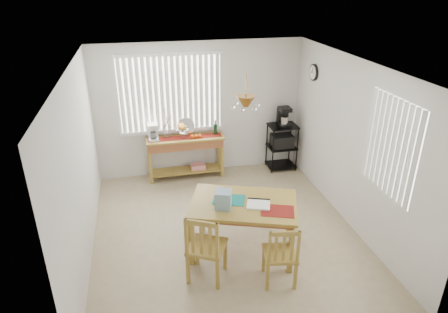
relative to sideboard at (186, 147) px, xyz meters
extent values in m
cube|color=tan|center=(0.33, -2.02, -0.63)|extent=(4.00, 4.50, 0.01)
cube|color=silver|center=(0.33, 0.28, 0.67)|extent=(4.00, 0.10, 2.60)
cube|color=silver|center=(0.33, -4.32, 0.67)|extent=(4.00, 0.10, 2.60)
cube|color=silver|center=(-1.72, -2.02, 0.67)|extent=(0.10, 4.50, 2.60)
cube|color=silver|center=(2.38, -2.02, 0.67)|extent=(0.10, 4.50, 2.60)
cube|color=white|center=(0.33, -2.02, 2.02)|extent=(4.00, 4.50, 0.10)
cube|color=white|center=(-0.22, 0.22, 1.02)|extent=(1.90, 0.01, 1.40)
cube|color=white|center=(-1.12, 0.21, 1.02)|extent=(0.07, 0.03, 1.40)
cube|color=white|center=(-1.01, 0.21, 1.02)|extent=(0.07, 0.03, 1.40)
cube|color=white|center=(-0.91, 0.21, 1.02)|extent=(0.07, 0.03, 1.40)
cube|color=white|center=(-0.80, 0.21, 1.02)|extent=(0.07, 0.03, 1.40)
cube|color=white|center=(-0.70, 0.21, 1.02)|extent=(0.07, 0.03, 1.40)
cube|color=white|center=(-0.59, 0.21, 1.02)|extent=(0.07, 0.03, 1.40)
cube|color=white|center=(-0.48, 0.21, 1.02)|extent=(0.07, 0.03, 1.40)
cube|color=white|center=(-0.38, 0.21, 1.02)|extent=(0.07, 0.03, 1.40)
cube|color=white|center=(-0.27, 0.21, 1.02)|extent=(0.07, 0.03, 1.40)
cube|color=white|center=(-0.17, 0.21, 1.02)|extent=(0.07, 0.03, 1.40)
cube|color=white|center=(-0.06, 0.21, 1.02)|extent=(0.07, 0.03, 1.40)
cube|color=white|center=(0.04, 0.21, 1.02)|extent=(0.07, 0.03, 1.40)
cube|color=white|center=(0.15, 0.21, 1.02)|extent=(0.07, 0.03, 1.40)
cube|color=white|center=(0.25, 0.21, 1.02)|extent=(0.07, 0.03, 1.40)
cube|color=white|center=(0.36, 0.21, 1.02)|extent=(0.07, 0.03, 1.40)
cube|color=white|center=(0.47, 0.21, 1.02)|extent=(0.07, 0.03, 1.40)
cube|color=white|center=(0.57, 0.21, 1.02)|extent=(0.07, 0.03, 1.40)
cube|color=white|center=(0.68, 0.21, 1.02)|extent=(0.07, 0.03, 1.40)
cube|color=white|center=(-0.22, 0.20, 0.29)|extent=(1.98, 0.06, 0.06)
cube|color=white|center=(-0.22, 0.20, 1.75)|extent=(1.98, 0.06, 0.06)
cube|color=white|center=(2.32, -2.92, 1.02)|extent=(0.01, 1.10, 1.30)
cube|color=white|center=(2.31, -3.42, 1.02)|extent=(0.03, 0.07, 1.30)
cube|color=white|center=(2.31, -3.31, 1.02)|extent=(0.03, 0.07, 1.30)
cube|color=white|center=(2.31, -3.20, 1.02)|extent=(0.03, 0.07, 1.30)
cube|color=white|center=(2.31, -3.09, 1.02)|extent=(0.03, 0.07, 1.30)
cube|color=white|center=(2.31, -2.98, 1.02)|extent=(0.03, 0.07, 1.30)
cube|color=white|center=(2.31, -2.87, 1.02)|extent=(0.03, 0.07, 1.30)
cube|color=white|center=(2.31, -2.76, 1.02)|extent=(0.03, 0.07, 1.30)
cube|color=white|center=(2.31, -2.65, 1.02)|extent=(0.03, 0.07, 1.30)
cube|color=white|center=(2.31, -2.54, 1.02)|extent=(0.03, 0.07, 1.30)
cube|color=white|center=(2.31, -2.43, 1.02)|extent=(0.03, 0.07, 1.30)
cylinder|color=black|center=(2.30, -0.47, 1.45)|extent=(0.04, 0.30, 0.30)
cylinder|color=white|center=(2.28, -0.47, 1.45)|extent=(0.01, 0.25, 0.25)
cylinder|color=brown|center=(0.48, -2.48, 1.80)|extent=(0.01, 0.01, 0.34)
cone|color=brown|center=(0.48, -2.48, 1.62)|extent=(0.24, 0.24, 0.14)
sphere|color=white|center=(0.64, -2.48, 1.56)|extent=(0.05, 0.05, 0.05)
sphere|color=white|center=(0.56, -2.34, 1.56)|extent=(0.05, 0.05, 0.05)
sphere|color=white|center=(0.40, -2.34, 1.56)|extent=(0.05, 0.05, 0.05)
sphere|color=white|center=(0.32, -2.48, 1.56)|extent=(0.05, 0.05, 0.05)
sphere|color=white|center=(0.40, -2.62, 1.56)|extent=(0.05, 0.05, 0.05)
sphere|color=white|center=(0.56, -2.62, 1.56)|extent=(0.05, 0.05, 0.05)
cube|color=#A48537|center=(-0.01, 0.00, 0.19)|extent=(1.49, 0.42, 0.04)
cube|color=#985632|center=(-0.01, 0.00, 0.09)|extent=(1.43, 0.38, 0.15)
cube|color=#A48537|center=(-0.71, -0.16, -0.31)|extent=(0.06, 0.06, 0.64)
cube|color=#A48537|center=(0.69, -0.16, -0.31)|extent=(0.06, 0.06, 0.64)
cube|color=#A48537|center=(-0.71, 0.16, -0.31)|extent=(0.06, 0.06, 0.64)
cube|color=#A48537|center=(0.69, 0.16, -0.31)|extent=(0.06, 0.06, 0.64)
cube|color=#A48537|center=(-0.01, 0.00, -0.49)|extent=(1.38, 0.36, 0.03)
cube|color=red|center=(0.22, 0.00, -0.43)|extent=(0.28, 0.20, 0.09)
cube|color=maroon|center=(-0.01, 0.00, 0.21)|extent=(1.41, 0.23, 0.01)
cube|color=white|center=(-0.60, 0.00, 0.23)|extent=(0.19, 0.22, 0.05)
cube|color=white|center=(-0.60, 0.07, 0.35)|extent=(0.19, 0.07, 0.28)
cube|color=white|center=(-0.60, -0.02, 0.50)|extent=(0.19, 0.20, 0.07)
cylinder|color=white|center=(-0.60, -0.03, 0.32)|extent=(0.12, 0.12, 0.12)
cylinder|color=white|center=(-0.06, -0.02, 0.26)|extent=(0.05, 0.05, 0.09)
cone|color=white|center=(-0.06, -0.02, 0.34)|extent=(0.24, 0.24, 0.08)
sphere|color=#B54718|center=(-0.01, -0.02, 0.42)|extent=(0.07, 0.07, 0.07)
sphere|color=#B54718|center=(-0.06, 0.03, 0.42)|extent=(0.07, 0.07, 0.07)
sphere|color=#B54718|center=(-0.10, -0.02, 0.42)|extent=(0.07, 0.07, 0.07)
sphere|color=#B54718|center=(-0.06, -0.07, 0.42)|extent=(0.07, 0.07, 0.07)
sphere|color=#E9560C|center=(0.12, -0.07, 0.25)|extent=(0.07, 0.07, 0.07)
sphere|color=#E9560C|center=(0.20, -0.07, 0.25)|extent=(0.07, 0.07, 0.07)
sphere|color=#E9560C|center=(0.27, -0.07, 0.25)|extent=(0.07, 0.07, 0.07)
cylinder|color=silver|center=(0.04, 0.17, 0.38)|extent=(0.33, 0.08, 0.33)
cylinder|color=white|center=(-0.33, 0.05, 0.27)|extent=(0.07, 0.07, 0.13)
cylinder|color=#4C3823|center=(-0.33, 0.05, 0.55)|extent=(0.08, 0.04, 0.41)
cylinder|color=#4C3823|center=(-0.33, 0.05, 0.57)|extent=(0.13, 0.06, 0.45)
cylinder|color=#4C3823|center=(-0.33, 0.05, 0.52)|extent=(0.16, 0.07, 0.34)
cylinder|color=#4C3823|center=(-0.33, 0.05, 0.59)|extent=(0.05, 0.03, 0.51)
cylinder|color=#4C3823|center=(-0.33, 0.05, 0.52)|extent=(0.20, 0.09, 0.29)
cylinder|color=black|center=(0.59, 0.05, 0.32)|extent=(0.07, 0.07, 0.21)
cylinder|color=black|center=(0.59, 0.05, 0.46)|extent=(0.03, 0.03, 0.07)
cylinder|color=black|center=(1.70, -0.23, -0.16)|extent=(0.03, 0.03, 0.94)
cylinder|color=black|center=(2.21, -0.23, -0.16)|extent=(0.03, 0.03, 0.94)
cylinder|color=black|center=(1.70, 0.17, -0.16)|extent=(0.03, 0.03, 0.94)
cylinder|color=black|center=(2.21, 0.17, -0.16)|extent=(0.03, 0.03, 0.94)
cube|color=black|center=(1.96, -0.03, 0.30)|extent=(0.55, 0.44, 0.03)
cube|color=black|center=(1.96, -0.03, -0.16)|extent=(0.55, 0.44, 0.03)
cube|color=black|center=(1.96, -0.03, -0.56)|extent=(0.55, 0.44, 0.03)
cube|color=black|center=(1.96, -0.03, -0.02)|extent=(0.42, 0.33, 0.24)
cube|color=black|center=(1.96, -0.05, 0.34)|extent=(0.22, 0.27, 0.06)
cube|color=black|center=(1.96, 0.03, 0.48)|extent=(0.22, 0.09, 0.33)
cube|color=black|center=(1.96, -0.05, 0.66)|extent=(0.22, 0.24, 0.08)
cylinder|color=silver|center=(1.96, -0.07, 0.44)|extent=(0.14, 0.14, 0.14)
cube|color=#A48537|center=(0.48, -2.48, 0.14)|extent=(1.70, 1.38, 0.04)
cube|color=#985632|center=(0.48, -2.48, 0.09)|extent=(1.57, 1.25, 0.06)
cube|color=#A48537|center=(-0.29, -2.64, -0.29)|extent=(0.09, 0.09, 0.68)
cube|color=#A48537|center=(0.98, -3.09, -0.29)|extent=(0.09, 0.09, 0.68)
cube|color=#A48537|center=(-0.01, -1.87, -0.29)|extent=(0.09, 0.09, 0.68)
cube|color=#A48537|center=(1.25, -2.32, -0.29)|extent=(0.09, 0.09, 0.68)
cube|color=#157871|center=(0.30, -2.36, 0.16)|extent=(0.52, 0.44, 0.01)
cube|color=maroon|center=(0.87, -2.79, 0.16)|extent=(0.52, 0.44, 0.01)
cube|color=white|center=(0.66, -2.60, 0.17)|extent=(0.38, 0.34, 0.03)
cube|color=black|center=(0.71, -2.47, 0.17)|extent=(0.31, 0.14, 0.03)
cube|color=#7BA0B4|center=(0.18, -2.54, 0.29)|extent=(0.27, 0.27, 0.25)
cube|color=#A48537|center=(-0.13, -2.93, -0.15)|extent=(0.62, 0.62, 0.04)
cube|color=#A48537|center=(0.14, -2.85, -0.40)|extent=(0.06, 0.06, 0.45)
cube|color=#A48537|center=(-0.21, -2.67, -0.40)|extent=(0.06, 0.06, 0.45)
cube|color=#A48537|center=(-0.04, -3.20, -0.40)|extent=(0.06, 0.06, 0.45)
cube|color=#A48537|center=(-0.39, -3.02, -0.40)|extent=(0.06, 0.06, 0.45)
cube|color=#A48537|center=(-0.04, -3.21, 0.12)|extent=(0.05, 0.05, 0.51)
cube|color=#A48537|center=(-0.40, -3.03, 0.12)|extent=(0.05, 0.05, 0.51)
cube|color=#A48537|center=(-0.22, -3.12, 0.34)|extent=(0.39, 0.22, 0.07)
cube|color=#A48537|center=(-0.12, -3.17, 0.09)|extent=(0.05, 0.04, 0.40)
cube|color=#A48537|center=(-0.22, -3.12, 0.09)|extent=(0.05, 0.04, 0.40)
cube|color=#A48537|center=(-0.32, -3.07, 0.09)|extent=(0.05, 0.04, 0.40)
cube|color=#A48537|center=(0.78, -3.22, -0.20)|extent=(0.48, 0.48, 0.04)
cube|color=#A48537|center=(0.98, -3.07, -0.43)|extent=(0.05, 0.05, 0.40)
cube|color=#A48537|center=(0.63, -3.01, -0.43)|extent=(0.05, 0.05, 0.40)
cube|color=#A48537|center=(0.92, -3.42, -0.43)|extent=(0.05, 0.05, 0.40)
cube|color=#A48537|center=(0.57, -3.36, -0.43)|extent=(0.05, 0.05, 0.40)
cube|color=#A48537|center=(0.92, -3.43, 0.04)|extent=(0.04, 0.04, 0.45)
cube|color=#A48537|center=(0.57, -3.37, 0.04)|extent=(0.04, 0.04, 0.45)
cube|color=#A48537|center=(0.74, -3.40, 0.24)|extent=(0.37, 0.09, 0.06)
cube|color=#A48537|center=(0.84, -3.42, 0.02)|extent=(0.04, 0.03, 0.36)
cube|color=#A48537|center=(0.74, -3.40, 0.02)|extent=(0.04, 0.03, 0.36)
cube|color=#A48537|center=(0.65, -3.39, 0.02)|extent=(0.04, 0.03, 0.36)
camera|label=1|loc=(-0.82, -7.09, 3.06)|focal=32.00mm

